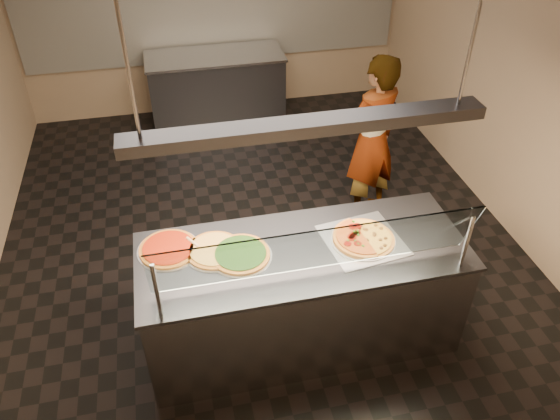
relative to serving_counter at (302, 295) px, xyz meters
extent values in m
cube|color=black|center=(-0.10, 1.29, -0.48)|extent=(5.00, 6.00, 0.02)
cube|color=#9D8265|center=(2.41, 1.29, 1.03)|extent=(0.02, 6.00, 3.00)
cube|color=silver|center=(-0.10, 4.27, 0.83)|extent=(4.90, 0.02, 1.20)
cube|color=#B7B7BC|center=(0.00, 0.00, -0.02)|extent=(2.38, 0.90, 0.90)
cube|color=#424248|center=(0.00, 0.00, 0.45)|extent=(2.42, 0.94, 0.03)
cylinder|color=#B7B7BC|center=(-1.04, -0.40, 0.68)|extent=(0.03, 0.03, 0.44)
cylinder|color=#B7B7BC|center=(1.04, -0.40, 0.68)|extent=(0.03, 0.03, 0.44)
cube|color=white|center=(0.00, -0.34, 0.76)|extent=(2.18, 0.18, 0.47)
cube|color=silver|center=(0.46, 0.01, 0.47)|extent=(0.62, 0.62, 0.01)
cylinder|color=silver|center=(0.46, 0.01, 0.47)|extent=(0.48, 0.48, 0.01)
cylinder|color=#500601|center=(0.45, 0.12, 0.52)|extent=(0.06, 0.06, 0.01)
cylinder|color=#500601|center=(0.41, 0.12, 0.52)|extent=(0.06, 0.06, 0.01)
cylinder|color=#500601|center=(0.42, 0.05, 0.52)|extent=(0.06, 0.06, 0.01)
cylinder|color=#500601|center=(0.41, 0.04, 0.52)|extent=(0.06, 0.06, 0.01)
cylinder|color=#500601|center=(0.39, 0.03, 0.52)|extent=(0.06, 0.06, 0.01)
cylinder|color=#500601|center=(0.36, 0.01, 0.52)|extent=(0.06, 0.06, 0.01)
cylinder|color=#500601|center=(0.37, -0.01, 0.52)|extent=(0.06, 0.06, 0.01)
cylinder|color=#500601|center=(0.32, -0.05, 0.52)|extent=(0.06, 0.06, 0.01)
cylinder|color=#500601|center=(0.39, -0.07, 0.52)|extent=(0.06, 0.06, 0.01)
cube|color=#19590F|center=(0.44, 0.17, 0.52)|extent=(0.02, 0.02, 0.01)
cube|color=#19590F|center=(0.43, 0.06, 0.52)|extent=(0.01, 0.02, 0.01)
cube|color=#19590F|center=(0.40, 0.06, 0.52)|extent=(0.02, 0.02, 0.01)
cube|color=#19590F|center=(0.42, 0.02, 0.52)|extent=(0.02, 0.02, 0.01)
cube|color=#19590F|center=(0.33, -0.03, 0.52)|extent=(0.02, 0.02, 0.01)
cube|color=#19590F|center=(0.38, -0.04, 0.52)|extent=(0.01, 0.02, 0.01)
cube|color=#19590F|center=(0.39, -0.08, 0.52)|extent=(0.02, 0.02, 0.01)
cube|color=#19590F|center=(0.41, -0.10, 0.52)|extent=(0.02, 0.02, 0.01)
sphere|color=#513014|center=(0.47, -0.03, 0.50)|extent=(0.03, 0.03, 0.03)
sphere|color=#513014|center=(0.54, -0.13, 0.50)|extent=(0.03, 0.03, 0.03)
sphere|color=#513014|center=(0.58, -0.11, 0.50)|extent=(0.03, 0.03, 0.03)
sphere|color=#513014|center=(0.57, -0.05, 0.50)|extent=(0.03, 0.03, 0.03)
sphere|color=#513014|center=(0.61, -0.04, 0.50)|extent=(0.03, 0.03, 0.03)
sphere|color=#513014|center=(0.54, 0.01, 0.50)|extent=(0.03, 0.03, 0.03)
sphere|color=#513014|center=(0.55, 0.03, 0.50)|extent=(0.03, 0.03, 0.03)
sphere|color=#513014|center=(0.62, 0.08, 0.50)|extent=(0.03, 0.03, 0.03)
sphere|color=#513014|center=(0.60, 0.12, 0.50)|extent=(0.03, 0.03, 0.03)
sphere|color=#513014|center=(0.51, 0.08, 0.50)|extent=(0.03, 0.03, 0.03)
sphere|color=#513014|center=(0.50, 0.09, 0.50)|extent=(0.03, 0.03, 0.03)
sphere|color=#513014|center=(0.48, 0.14, 0.50)|extent=(0.03, 0.03, 0.03)
cylinder|color=silver|center=(-0.45, 0.04, 0.47)|extent=(0.45, 0.45, 0.01)
cylinder|color=#95541C|center=(-0.45, 0.04, 0.48)|extent=(0.42, 0.42, 0.02)
cylinder|color=black|center=(-0.45, 0.04, 0.49)|extent=(0.37, 0.37, 0.01)
cylinder|color=silver|center=(-0.63, 0.13, 0.47)|extent=(0.44, 0.44, 0.01)
cylinder|color=#95541C|center=(-0.63, 0.13, 0.48)|extent=(0.41, 0.41, 0.02)
cylinder|color=#BF9041|center=(-0.63, 0.13, 0.49)|extent=(0.35, 0.35, 0.01)
cylinder|color=silver|center=(-0.96, 0.22, 0.47)|extent=(0.45, 0.45, 0.01)
cylinder|color=#95541C|center=(-0.96, 0.22, 0.48)|extent=(0.42, 0.42, 0.02)
cylinder|color=maroon|center=(-0.96, 0.22, 0.49)|extent=(0.37, 0.37, 0.01)
cube|color=#B7B7BC|center=(-0.64, 0.18, 0.49)|extent=(0.17, 0.16, 0.00)
cylinder|color=tan|center=(-0.78, 0.23, 0.49)|extent=(0.09, 0.13, 0.02)
cube|color=#424248|center=(-0.17, 3.84, -0.02)|extent=(1.71, 0.70, 0.90)
cube|color=#B7B7BC|center=(-0.17, 3.84, 0.45)|extent=(1.75, 0.74, 0.03)
imported|color=#393744|center=(1.08, 1.48, 0.41)|extent=(0.75, 0.64, 1.74)
cube|color=#424248|center=(0.00, 0.00, 1.48)|extent=(2.30, 0.18, 0.08)
cylinder|color=#B7B7BC|center=(-1.00, 0.00, 2.03)|extent=(0.02, 0.02, 1.01)
cylinder|color=#B7B7BC|center=(1.00, 0.00, 2.03)|extent=(0.02, 0.02, 1.01)
camera|label=1|loc=(-0.81, -2.86, 3.11)|focal=35.00mm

